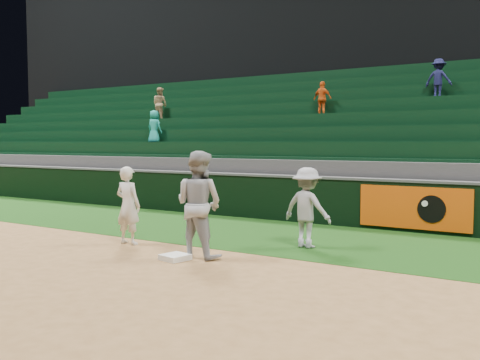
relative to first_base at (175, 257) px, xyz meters
The scene contains 9 objects.
ground 0.28m from the first_base, 106.59° to the left, with size 70.00×70.00×0.00m, color brown.
foul_grass 3.27m from the first_base, 91.40° to the left, with size 36.00×4.20×0.01m, color #10330C.
upper_deck 18.69m from the first_base, 90.26° to the left, with size 40.00×12.00×12.00m, color black.
first_base is the anchor object (origin of this frame).
first_baseman 2.05m from the first_base, 160.00° to the left, with size 0.60×0.39×1.64m, color silver.
baserunner 1.06m from the first_base, 61.57° to the left, with size 0.96×0.75×1.98m, color #999CA3.
base_coach 2.88m from the first_base, 56.25° to the left, with size 1.05×0.60×1.63m, color #93959F.
field_wall 5.50m from the first_base, 90.56° to the left, with size 36.00×0.45×1.25m.
stadium_seating 9.39m from the first_base, 90.53° to the left, with size 36.00×5.95×4.85m.
Camera 1 is at (6.21, -7.75, 2.13)m, focal length 40.00 mm.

